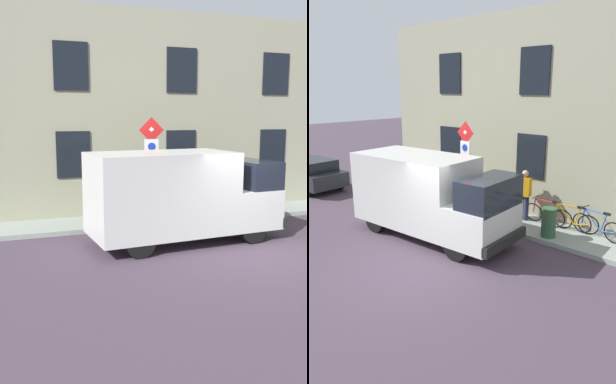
{
  "view_description": "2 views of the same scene",
  "coord_description": "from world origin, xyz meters",
  "views": [
    {
      "loc": [
        -9.09,
        6.02,
        3.37
      ],
      "look_at": [
        2.5,
        1.96,
        1.31
      ],
      "focal_mm": 40.89,
      "sensor_mm": 36.0,
      "label": 1
    },
    {
      "loc": [
        -5.72,
        -6.58,
        4.47
      ],
      "look_at": [
        3.45,
        1.61,
        1.01
      ],
      "focal_mm": 34.55,
      "sensor_mm": 36.0,
      "label": 2
    }
  ],
  "objects": [
    {
      "name": "sign_post_stacked",
      "position": [
        3.63,
        1.63,
        2.19
      ],
      "size": [
        0.16,
        0.56,
        3.16
      ],
      "color": "#474C47",
      "rests_on": "sidewalk_slab"
    },
    {
      "name": "pedestrian",
      "position": [
        4.56,
        -0.2,
        1.07
      ],
      "size": [
        0.32,
        0.44,
        1.72
      ],
      "rotation": [
        0.0,
        0.0,
        0.16
      ],
      "color": "#262B47",
      "rests_on": "sidewalk_slab"
    },
    {
      "name": "bicycle_red",
      "position": [
        4.62,
        -1.07,
        0.51
      ],
      "size": [
        0.46,
        1.71,
        0.89
      ],
      "rotation": [
        0.0,
        0.0,
        1.61
      ],
      "color": "black",
      "rests_on": "sidewalk_slab"
    },
    {
      "name": "ground_plane",
      "position": [
        0.0,
        0.0,
        0.0
      ],
      "size": [
        80.0,
        80.0,
        0.0
      ],
      "primitive_type": "plane",
      "color": "#443644"
    },
    {
      "name": "sidewalk_slab",
      "position": [
        4.3,
        0.0,
        0.07
      ],
      "size": [
        1.75,
        15.76,
        0.14
      ],
      "primitive_type": "cube",
      "color": "gray",
      "rests_on": "ground_plane"
    },
    {
      "name": "bicycle_blue",
      "position": [
        4.63,
        -2.73,
        0.51
      ],
      "size": [
        0.48,
        1.71,
        0.89
      ],
      "rotation": [
        0.0,
        0.0,
        1.42
      ],
      "color": "black",
      "rests_on": "sidewalk_slab"
    },
    {
      "name": "bicycle_orange",
      "position": [
        4.62,
        -1.9,
        0.51
      ],
      "size": [
        0.46,
        1.72,
        0.89
      ],
      "rotation": [
        0.0,
        0.0,
        1.68
      ],
      "color": "black",
      "rests_on": "sidewalk_slab"
    },
    {
      "name": "building_facade",
      "position": [
        5.52,
        0.0,
        3.48
      ],
      "size": [
        0.75,
        13.76,
        6.96
      ],
      "color": "gray",
      "rests_on": "ground_plane"
    },
    {
      "name": "litter_bin",
      "position": [
        3.78,
        -1.58,
        0.59
      ],
      "size": [
        0.44,
        0.44,
        0.9
      ],
      "primitive_type": "cylinder",
      "color": "#2D5133",
      "rests_on": "sidewalk_slab"
    },
    {
      "name": "delivery_van",
      "position": [
        1.72,
        1.42,
        1.33
      ],
      "size": [
        2.34,
        5.45,
        2.5
      ],
      "rotation": [
        0.0,
        0.0,
        4.78
      ],
      "color": "silver",
      "rests_on": "ground_plane"
    }
  ]
}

